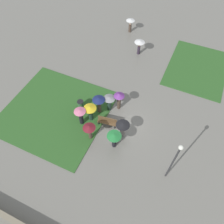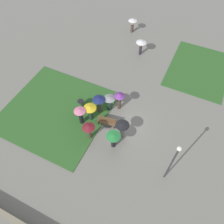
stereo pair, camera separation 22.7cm
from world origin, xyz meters
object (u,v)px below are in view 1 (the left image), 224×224
lamp_post (175,159)px  trash_bin (81,104)px  crowd_person_navy (99,102)px  lone_walker_far_path (139,44)px  crowd_person_green (114,137)px  crowd_person_black (123,127)px  crowd_person_yellow (90,110)px  lone_walker_mid_plaza (130,23)px  park_bench (107,121)px  crowd_person_maroon (89,129)px  crowd_person_grey (109,101)px  crowd_person_pink (80,115)px  crowd_person_purple (119,98)px

lamp_post → trash_bin: size_ratio=5.58×
crowd_person_navy → lone_walker_far_path: size_ratio=1.07×
crowd_person_green → lone_walker_far_path: (-2.30, 12.13, 0.04)m
crowd_person_navy → crowd_person_black: bearing=18.5°
crowd_person_yellow → lone_walker_mid_plaza: crowd_person_yellow is taller
park_bench → crowd_person_maroon: size_ratio=0.97×
crowd_person_black → crowd_person_green: (-0.21, -1.26, 0.09)m
lamp_post → lone_walker_mid_plaza: 19.22m
trash_bin → crowd_person_grey: crowd_person_grey is taller
trash_bin → lone_walker_far_path: bearing=77.2°
crowd_person_yellow → crowd_person_pink: (-0.57, -0.71, -0.07)m
lamp_post → crowd_person_black: bearing=155.8°
crowd_person_yellow → crowd_person_grey: size_ratio=1.03×
crowd_person_green → crowd_person_pink: crowd_person_pink is taller
park_bench → crowd_person_navy: 1.88m
lamp_post → crowd_person_navy: bearing=154.9°
lamp_post → crowd_person_maroon: lamp_post is taller
park_bench → crowd_person_purple: (0.20, 2.17, 0.98)m
crowd_person_yellow → lone_walker_mid_plaza: 14.34m
crowd_person_pink → lone_walker_far_path: 11.32m
crowd_person_purple → crowd_person_grey: bearing=163.9°
crowd_person_navy → crowd_person_green: 3.84m
crowd_person_black → crowd_person_yellow: size_ratio=0.95×
lone_walker_mid_plaza → crowd_person_navy: bearing=168.6°
crowd_person_green → crowd_person_purple: bearing=76.4°
crowd_person_maroon → crowd_person_grey: size_ratio=1.01×
crowd_person_navy → crowd_person_maroon: size_ratio=1.06×
crowd_person_pink → lone_walker_mid_plaza: 14.99m
crowd_person_grey → lone_walker_far_path: size_ratio=0.99×
crowd_person_purple → crowd_person_pink: (-2.35, -2.96, -0.19)m
crowd_person_maroon → crowd_person_grey: bearing=27.7°
crowd_person_pink → crowd_person_grey: 2.92m
crowd_person_pink → trash_bin: bearing=64.0°
park_bench → crowd_person_navy: crowd_person_navy is taller
crowd_person_grey → crowd_person_yellow: bearing=-72.9°
lamp_post → crowd_person_maroon: (-6.85, 0.60, -1.74)m
lamp_post → crowd_person_pink: 8.64m
park_bench → crowd_person_grey: size_ratio=0.98×
crowd_person_green → crowd_person_pink: 3.69m
trash_bin → crowd_person_maroon: size_ratio=0.48×
crowd_person_maroon → lone_walker_mid_plaza: 16.19m
park_bench → lamp_post: 7.10m
crowd_person_yellow → lone_walker_mid_plaza: bearing=-178.5°
park_bench → crowd_person_pink: size_ratio=0.91×
crowd_person_black → crowd_person_pink: (-3.79, -0.38, 0.01)m
lamp_post → crowd_person_grey: size_ratio=2.74×
crowd_person_purple → crowd_person_grey: (-0.73, -0.53, -0.22)m
lamp_post → crowd_person_purple: lamp_post is taller
crowd_person_black → crowd_person_pink: crowd_person_pink is taller
crowd_person_purple → crowd_person_pink: crowd_person_purple is taller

